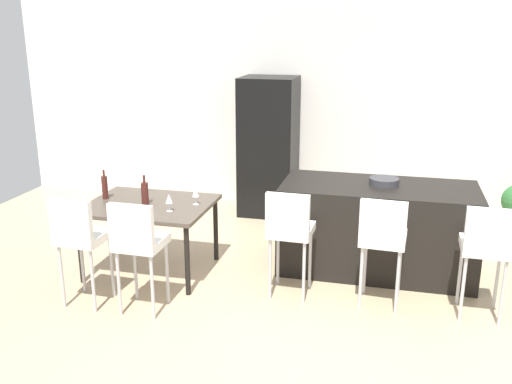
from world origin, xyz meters
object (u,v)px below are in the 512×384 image
at_px(dining_table, 149,209).
at_px(wine_bottle_middle, 105,187).
at_px(dining_chair_near, 80,234).
at_px(bar_chair_left, 290,227).
at_px(refrigerator, 269,147).
at_px(dining_chair_far, 138,240).
at_px(wine_glass_left, 169,199).
at_px(bar_chair_middle, 383,235).
at_px(fruit_bowl, 384,181).
at_px(kitchen_island, 377,228).
at_px(wine_glass_right, 196,193).
at_px(wine_bottle_inner, 145,193).
at_px(bar_chair_right, 487,244).

distance_m(dining_table, wine_bottle_middle, 0.55).
bearing_deg(wine_bottle_middle, dining_chair_near, -75.90).
bearing_deg(bar_chair_left, refrigerator, 107.25).
height_order(bar_chair_left, dining_chair_far, same).
relative_size(dining_chair_far, wine_glass_left, 6.03).
xyz_separation_m(bar_chair_middle, fruit_bowl, (-0.03, 0.88, 0.26)).
xyz_separation_m(kitchen_island, dining_table, (-2.27, -0.60, 0.21)).
bearing_deg(bar_chair_left, fruit_bowl, 47.40).
bearing_deg(dining_chair_far, dining_chair_near, 179.99).
bearing_deg(wine_glass_right, dining_chair_near, -128.95).
relative_size(bar_chair_middle, fruit_bowl, 3.51).
distance_m(dining_table, fruit_bowl, 2.42).
bearing_deg(dining_chair_near, wine_bottle_middle, 104.10).
bearing_deg(dining_table, wine_bottle_inner, -116.36).
distance_m(bar_chair_left, dining_chair_far, 1.37).
height_order(wine_glass_left, refrigerator, refrigerator).
relative_size(bar_chair_middle, dining_chair_far, 1.00).
relative_size(wine_glass_right, refrigerator, 0.09).
bearing_deg(dining_table, bar_chair_left, -8.81).
distance_m(dining_chair_far, fruit_bowl, 2.54).
bearing_deg(kitchen_island, dining_chair_far, -143.82).
relative_size(dining_chair_far, wine_glass_right, 6.03).
distance_m(bar_chair_right, wine_bottle_inner, 3.24).
bearing_deg(refrigerator, kitchen_island, -46.18).
relative_size(bar_chair_left, wine_bottle_middle, 3.38).
xyz_separation_m(dining_table, wine_glass_left, (0.30, -0.18, 0.19)).
relative_size(dining_chair_far, wine_bottle_inner, 3.42).
bearing_deg(fruit_bowl, dining_chair_near, -149.94).
relative_size(wine_glass_left, refrigerator, 0.09).
bearing_deg(wine_glass_left, refrigerator, 79.05).
bearing_deg(kitchen_island, bar_chair_middle, -85.04).
relative_size(bar_chair_middle, wine_bottle_middle, 3.38).
bearing_deg(dining_chair_far, bar_chair_right, 12.04).
bearing_deg(dining_chair_far, fruit_bowl, 36.48).
bearing_deg(wine_glass_right, dining_chair_far, -101.77).
bearing_deg(dining_chair_far, wine_glass_left, 88.43).
bearing_deg(bar_chair_middle, wine_glass_left, 178.57).
height_order(wine_bottle_middle, refrigerator, refrigerator).
distance_m(bar_chair_middle, wine_bottle_inner, 2.38).
relative_size(kitchen_island, wine_glass_left, 11.32).
relative_size(wine_bottle_middle, wine_glass_right, 1.78).
relative_size(dining_chair_near, dining_chair_far, 1.00).
relative_size(dining_chair_near, wine_glass_right, 6.03).
bearing_deg(dining_chair_far, wine_glass_right, 78.23).
relative_size(bar_chair_middle, dining_table, 0.84).
distance_m(wine_glass_right, fruit_bowl, 1.92).
height_order(kitchen_island, dining_table, kitchen_island).
xyz_separation_m(bar_chair_left, bar_chair_right, (1.70, -0.00, 0.00)).
bearing_deg(wine_bottle_inner, fruit_bowl, 16.40).
xyz_separation_m(bar_chair_middle, wine_bottle_middle, (-2.85, 0.27, 0.17)).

